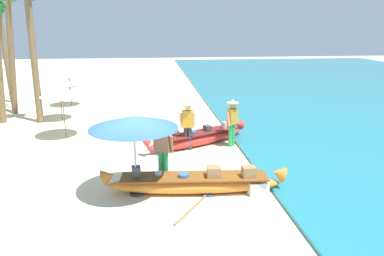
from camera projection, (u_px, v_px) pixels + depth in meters
ground_plane at (137, 191)px, 9.36m from camera, size 80.00×80.00×0.00m
boat_orange_foreground at (195, 183)px, 9.24m from camera, size 4.75×1.01×0.73m
boat_red_midground at (197, 138)px, 12.86m from camera, size 3.93×2.32×0.74m
person_vendor_hatted at (188, 122)px, 12.23m from camera, size 0.56×0.44×1.72m
person_tourist_customer at (163, 150)px, 9.62m from camera, size 0.58×0.36×1.67m
person_vendor_assistant at (232, 119)px, 12.60m from camera, size 0.55×0.49×1.70m
patio_umbrella_large at (134, 123)px, 8.69m from camera, size 2.17×2.17×2.05m
parasol_row_0 at (62, 92)px, 13.45m from camera, size 1.60×1.60×1.91m
parasol_row_1 at (58, 82)px, 15.97m from camera, size 1.60×1.60×1.91m
parasol_row_2 at (69, 73)px, 18.85m from camera, size 1.60×1.60×1.91m
parasol_row_3 at (68, 67)px, 21.81m from camera, size 1.60×1.60×1.91m
parasol_row_4 at (68, 62)px, 24.60m from camera, size 1.60×1.60×1.91m
palm_tree_tall_inland at (27, 0)px, 14.65m from camera, size 2.71×2.39×6.31m
cooler_box at (257, 187)px, 9.22m from camera, size 0.55×0.44×0.33m
paddle at (197, 203)px, 8.66m from camera, size 1.14×1.56×0.05m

